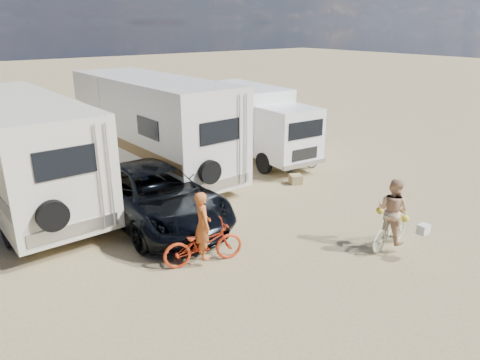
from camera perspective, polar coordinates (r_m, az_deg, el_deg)
ground at (r=12.25m, az=7.21°, el=-7.72°), size 140.00×140.00×0.00m
rv_main at (r=17.17m, az=-10.89°, el=6.59°), size 2.96×8.33×3.68m
rv_left at (r=15.23m, az=-25.88°, el=2.91°), size 2.85×8.26×3.46m
box_truck at (r=19.13m, az=2.12°, el=7.20°), size 2.62×6.47×3.00m
dark_suv at (r=13.29m, az=-10.79°, el=-1.89°), size 2.77×5.81×1.60m
bike_man at (r=10.92m, az=-4.72°, el=-8.11°), size 2.09×1.20×1.04m
bike_woman at (r=12.29m, az=18.64°, el=-6.00°), size 1.68×0.62×0.98m
rider_man at (r=10.78m, az=-4.77°, el=-6.61°), size 0.55×0.70×1.68m
rider_woman at (r=12.15m, az=18.82°, el=-4.46°), size 0.73×0.89×1.71m
bike_parked at (r=17.81m, az=7.82°, el=2.58°), size 1.75×0.80×0.89m
cooler at (r=13.86m, az=-13.19°, el=-3.79°), size 0.53×0.39×0.42m
crate at (r=16.40m, az=7.13°, el=0.10°), size 0.55×0.55×0.33m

